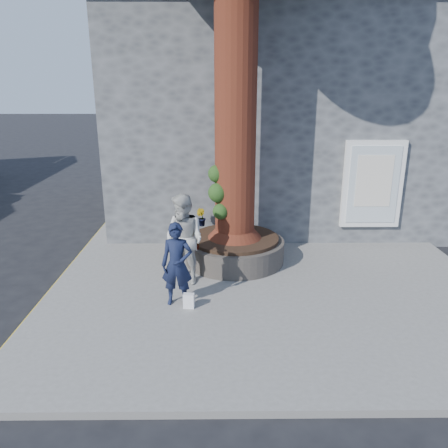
{
  "coord_description": "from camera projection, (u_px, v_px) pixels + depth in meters",
  "views": [
    {
      "loc": [
        0.46,
        -7.56,
        4.08
      ],
      "look_at": [
        0.55,
        1.31,
        1.25
      ],
      "focal_mm": 35.0,
      "sensor_mm": 36.0,
      "label": 1
    }
  ],
  "objects": [
    {
      "name": "shopping_bag",
      "position": [
        189.0,
        301.0,
        8.1
      ],
      "size": [
        0.21,
        0.14,
        0.28
      ],
      "primitive_type": "cube",
      "rotation": [
        0.0,
        0.0,
        -0.09
      ],
      "color": "white",
      "rests_on": "pavement"
    },
    {
      "name": "man",
      "position": [
        177.0,
        264.0,
        8.06
      ],
      "size": [
        0.6,
        0.41,
        1.59
      ],
      "primitive_type": "imported",
      "rotation": [
        0.0,
        0.0,
        -0.05
      ],
      "color": "black",
      "rests_on": "pavement"
    },
    {
      "name": "yellow_line",
      "position": [
        57.0,
        284.0,
        9.36
      ],
      "size": [
        0.1,
        30.0,
        0.01
      ],
      "primitive_type": "cube",
      "color": "yellow",
      "rests_on": "ground"
    },
    {
      "name": "plant_b",
      "position": [
        201.0,
        217.0,
        10.87
      ],
      "size": [
        0.33,
        0.33,
        0.43
      ],
      "primitive_type": "imported",
      "rotation": [
        0.0,
        0.0,
        2.52
      ],
      "color": "gray",
      "rests_on": "planter"
    },
    {
      "name": "pavement",
      "position": [
        268.0,
        281.0,
        9.38
      ],
      "size": [
        9.0,
        8.0,
        0.12
      ],
      "primitive_type": "cube",
      "color": "slate",
      "rests_on": "ground"
    },
    {
      "name": "plant_a",
      "position": [
        196.0,
        241.0,
        9.25
      ],
      "size": [
        0.25,
        0.22,
        0.4
      ],
      "primitive_type": "imported",
      "rotation": [
        0.0,
        0.0,
        0.46
      ],
      "color": "gray",
      "rests_on": "planter"
    },
    {
      "name": "stone_shop",
      "position": [
        282.0,
        115.0,
        14.36
      ],
      "size": [
        10.3,
        8.3,
        6.3
      ],
      "color": "#484A4C",
      "rests_on": "ground"
    },
    {
      "name": "ground",
      "position": [
        196.0,
        306.0,
        8.44
      ],
      "size": [
        120.0,
        120.0,
        0.0
      ],
      "primitive_type": "plane",
      "color": "black",
      "rests_on": "ground"
    },
    {
      "name": "woman",
      "position": [
        184.0,
        240.0,
        8.94
      ],
      "size": [
        1.16,
        1.12,
        1.88
      ],
      "primitive_type": "imported",
      "rotation": [
        0.0,
        0.0,
        -0.64
      ],
      "color": "#B8B7B0",
      "rests_on": "pavement"
    },
    {
      "name": "planter",
      "position": [
        234.0,
        249.0,
        10.22
      ],
      "size": [
        2.3,
        2.3,
        0.6
      ],
      "color": "black",
      "rests_on": "pavement"
    },
    {
      "name": "plant_c",
      "position": [
        251.0,
        228.0,
        10.28
      ],
      "size": [
        0.2,
        0.2,
        0.3
      ],
      "primitive_type": "imported",
      "rotation": [
        0.0,
        0.0,
        3.37
      ],
      "color": "gray",
      "rests_on": "planter"
    },
    {
      "name": "plant_d",
      "position": [
        243.0,
        221.0,
        10.9
      ],
      "size": [
        0.24,
        0.26,
        0.26
      ],
      "primitive_type": "imported",
      "rotation": [
        0.0,
        0.0,
        4.83
      ],
      "color": "gray",
      "rests_on": "planter"
    }
  ]
}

